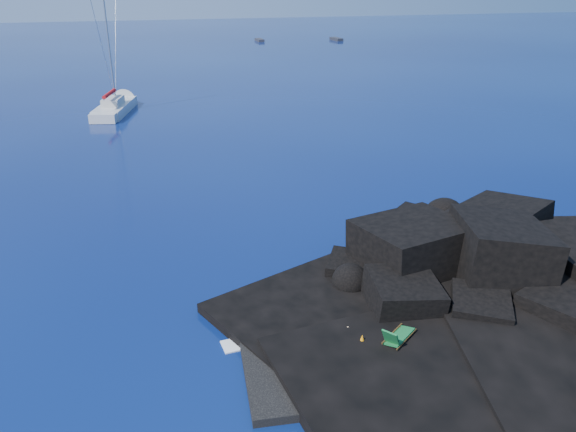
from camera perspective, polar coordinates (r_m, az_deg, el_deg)
name	(u,v)px	position (r m, az deg, el deg)	size (l,w,h in m)	color
ground	(242,390)	(21.85, -4.71, -17.16)	(400.00, 400.00, 0.00)	#040D3F
headland	(496,298)	(28.82, 20.39, -7.79)	(24.00, 24.00, 3.60)	black
beach	(350,360)	(23.26, 6.30, -14.36)	(8.50, 6.00, 0.70)	black
surf_foam	(324,301)	(26.86, 3.69, -8.61)	(10.00, 8.00, 0.06)	white
sailboat	(116,113)	(67.29, -17.10, 10.01)	(2.94, 14.01, 14.69)	silver
deck_chair	(400,331)	(23.48, 11.29, -11.42)	(1.79, 0.78, 1.23)	#16632F
towel	(337,332)	(24.10, 4.96, -11.70)	(1.85, 0.87, 0.05)	white
sunbather	(337,329)	(24.01, 4.97, -11.41)	(1.75, 0.46, 0.25)	tan
marker_cone	(362,340)	(23.32, 7.53, -12.42)	(0.35, 0.35, 0.54)	orange
distant_boat_a	(259,41)	(140.28, -2.91, 17.31)	(1.35, 4.34, 0.58)	#2B2A30
distant_boat_b	(336,40)	(142.59, 4.93, 17.35)	(1.47, 4.73, 0.63)	#26262B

